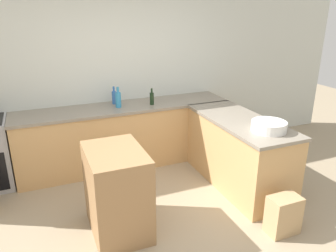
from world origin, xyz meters
name	(u,v)px	position (x,y,z in m)	size (l,w,h in m)	color
ground_plane	(174,233)	(0.00, 0.00, 0.00)	(14.00, 14.00, 0.00)	tan
wall_back	(117,71)	(0.00, 2.15, 1.35)	(8.00, 0.06, 2.70)	silver
counter_back	(126,135)	(0.00, 1.80, 0.46)	(3.10, 0.66, 0.91)	tan
counter_peninsula	(238,152)	(1.21, 0.66, 0.46)	(0.69, 1.69, 0.91)	tan
island_table	(117,192)	(-0.51, 0.29, 0.46)	(0.56, 0.79, 0.92)	#997047
mixing_bowl	(269,126)	(1.26, 0.18, 0.97)	(0.40, 0.40, 0.12)	white
wine_bottle_dark	(152,98)	(0.39, 1.72, 1.01)	(0.06, 0.06, 0.24)	black
dish_soap_bottle	(118,99)	(-0.09, 1.77, 1.03)	(0.08, 0.08, 0.29)	#338CBF
water_bottle_blue	(114,97)	(-0.10, 1.96, 1.01)	(0.06, 0.06, 0.26)	#386BB7
paper_bag	(283,215)	(1.07, -0.41, 0.21)	(0.33, 0.22, 0.42)	tan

